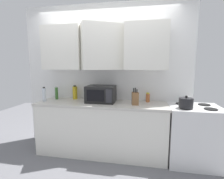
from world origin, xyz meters
name	(u,v)px	position (x,y,z in m)	size (l,w,h in m)	color
ground_plane	(89,178)	(0.00, -1.00, 0.00)	(8.00, 8.00, 0.00)	slate
wall_back_with_cabinets	(104,63)	(0.00, -0.07, 1.57)	(3.06, 0.61, 2.60)	white
counter_run	(102,128)	(0.00, -0.30, 0.45)	(2.19, 0.63, 0.90)	white
stove_range	(193,135)	(1.48, -0.32, 0.45)	(0.76, 0.64, 0.91)	silver
kettle	(186,103)	(1.31, -0.46, 0.98)	(0.20, 0.20, 0.18)	black
microwave	(101,94)	(-0.01, -0.26, 1.04)	(0.48, 0.37, 0.28)	black
knife_block	(135,98)	(0.57, -0.36, 1.00)	(0.12, 0.14, 0.27)	brown
bottle_green_oil	(57,93)	(-0.88, -0.17, 1.02)	(0.05, 0.05, 0.25)	#386B2D
bottle_yellow_mustard	(75,93)	(-0.56, -0.09, 1.02)	(0.08, 0.08, 0.25)	gold
bottle_spice_jar	(148,98)	(0.77, -0.11, 0.98)	(0.07, 0.07, 0.16)	#BC6638
bottle_clear_tall	(44,94)	(-1.00, -0.38, 1.02)	(0.06, 0.06, 0.25)	silver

